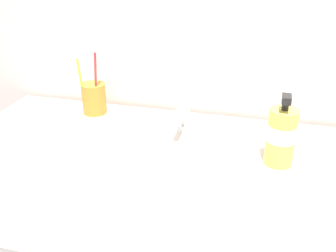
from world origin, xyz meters
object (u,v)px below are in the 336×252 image
object	(u,v)px
faucet	(184,106)
toothbrush_red	(96,75)
soap_dispenser	(281,135)
toothbrush_yellow	(81,78)
toothbrush_cup	(94,98)

from	to	relation	value
faucet	toothbrush_red	distance (m)	0.27
soap_dispenser	toothbrush_red	bearing A→B (deg)	163.92
toothbrush_yellow	toothbrush_red	world-z (taller)	toothbrush_red
soap_dispenser	faucet	bearing A→B (deg)	155.39
soap_dispenser	toothbrush_cup	bearing A→B (deg)	162.91
toothbrush_red	toothbrush_yellow	bearing A→B (deg)	-170.21
toothbrush_red	soap_dispenser	bearing A→B (deg)	-16.08
toothbrush_yellow	toothbrush_red	bearing A→B (deg)	9.79
faucet	toothbrush_cup	bearing A→B (deg)	170.16
toothbrush_cup	soap_dispenser	world-z (taller)	soap_dispenser
faucet	soap_dispenser	size ratio (longest dim) A/B	0.88
faucet	soap_dispenser	distance (m)	0.28
toothbrush_cup	toothbrush_yellow	bearing A→B (deg)	-137.06
toothbrush_yellow	toothbrush_cup	bearing A→B (deg)	42.94
faucet	toothbrush_red	xyz separation A→B (m)	(-0.26, 0.03, 0.05)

